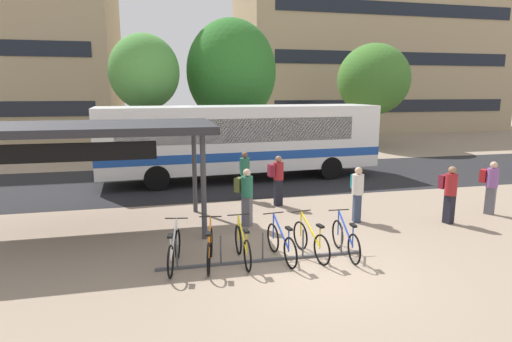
# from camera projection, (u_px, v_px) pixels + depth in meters

# --- Properties ---
(ground) EXTENTS (200.00, 200.00, 0.00)m
(ground) POSITION_uv_depth(u_px,v_px,m) (317.00, 270.00, 9.17)
(ground) COLOR gray
(bus_lane_asphalt) EXTENTS (80.00, 7.20, 0.01)m
(bus_lane_asphalt) POSITION_uv_depth(u_px,v_px,m) (236.00, 179.00, 18.49)
(bus_lane_asphalt) COLOR #232326
(bus_lane_asphalt) RESTS_ON ground
(city_bus) EXTENTS (12.15, 3.28, 3.20)m
(city_bus) POSITION_uv_depth(u_px,v_px,m) (243.00, 139.00, 18.23)
(city_bus) COLOR white
(city_bus) RESTS_ON ground
(bike_rack) EXTENTS (4.81, 0.13, 0.70)m
(bike_rack) POSITION_uv_depth(u_px,v_px,m) (263.00, 258.00, 9.59)
(bike_rack) COLOR #47474C
(bike_rack) RESTS_ON ground
(parked_bicycle_white_0) EXTENTS (0.54, 1.70, 0.99)m
(parked_bicycle_white_0) POSITION_uv_depth(u_px,v_px,m) (174.00, 251.00, 9.22)
(parked_bicycle_white_0) COLOR black
(parked_bicycle_white_0) RESTS_ON ground
(parked_bicycle_orange_1) EXTENTS (0.52, 1.71, 0.99)m
(parked_bicycle_orange_1) POSITION_uv_depth(u_px,v_px,m) (210.00, 249.00, 9.35)
(parked_bicycle_orange_1) COLOR black
(parked_bicycle_orange_1) RESTS_ON ground
(parked_bicycle_yellow_2) EXTENTS (0.52, 1.72, 0.99)m
(parked_bicycle_yellow_2) POSITION_uv_depth(u_px,v_px,m) (243.00, 246.00, 9.52)
(parked_bicycle_yellow_2) COLOR black
(parked_bicycle_yellow_2) RESTS_ON ground
(parked_bicycle_blue_3) EXTENTS (0.52, 1.72, 0.99)m
(parked_bicycle_blue_3) POSITION_uv_depth(u_px,v_px,m) (281.00, 244.00, 9.66)
(parked_bicycle_blue_3) COLOR black
(parked_bicycle_blue_3) RESTS_ON ground
(parked_bicycle_yellow_4) EXTENTS (0.52, 1.71, 0.99)m
(parked_bicycle_yellow_4) POSITION_uv_depth(u_px,v_px,m) (311.00, 241.00, 9.83)
(parked_bicycle_yellow_4) COLOR black
(parked_bicycle_yellow_4) RESTS_ON ground
(parked_bicycle_blue_5) EXTENTS (0.52, 1.72, 0.99)m
(parked_bicycle_blue_5) POSITION_uv_depth(u_px,v_px,m) (346.00, 240.00, 9.90)
(parked_bicycle_blue_5) COLOR black
(parked_bicycle_blue_5) RESTS_ON ground
(transit_shelter) EXTENTS (7.15, 3.40, 2.98)m
(transit_shelter) POSITION_uv_depth(u_px,v_px,m) (77.00, 131.00, 11.04)
(transit_shelter) COLOR #38383D
(transit_shelter) RESTS_ON ground
(commuter_maroon_pack_0) EXTENTS (0.41, 0.57, 1.71)m
(commuter_maroon_pack_0) POSITION_uv_depth(u_px,v_px,m) (450.00, 191.00, 12.24)
(commuter_maroon_pack_0) COLOR black
(commuter_maroon_pack_0) RESTS_ON ground
(commuter_teal_pack_1) EXTENTS (0.41, 0.57, 1.66)m
(commuter_teal_pack_1) POSITION_uv_depth(u_px,v_px,m) (357.00, 190.00, 12.38)
(commuter_teal_pack_1) COLOR #2D3851
(commuter_teal_pack_1) RESTS_ON ground
(commuter_navy_pack_2) EXTENTS (0.36, 0.54, 1.74)m
(commuter_navy_pack_2) POSITION_uv_depth(u_px,v_px,m) (245.00, 172.00, 14.85)
(commuter_navy_pack_2) COLOR #2D3851
(commuter_navy_pack_2) RESTS_ON ground
(commuter_red_pack_3) EXTENTS (0.54, 0.61, 1.69)m
(commuter_red_pack_3) POSITION_uv_depth(u_px,v_px,m) (491.00, 184.00, 13.15)
(commuter_red_pack_3) COLOR #565660
(commuter_red_pack_3) RESTS_ON ground
(commuter_maroon_pack_4) EXTENTS (0.54, 0.37, 1.71)m
(commuter_maroon_pack_4) POSITION_uv_depth(u_px,v_px,m) (277.00, 177.00, 14.09)
(commuter_maroon_pack_4) COLOR black
(commuter_maroon_pack_4) RESTS_ON ground
(commuter_olive_pack_5) EXTENTS (0.60, 0.57, 1.68)m
(commuter_olive_pack_5) POSITION_uv_depth(u_px,v_px,m) (246.00, 193.00, 11.97)
(commuter_olive_pack_5) COLOR #565660
(commuter_olive_pack_5) RESTS_ON ground
(street_tree_0) EXTENTS (3.49, 3.49, 6.64)m
(street_tree_0) POSITION_uv_depth(u_px,v_px,m) (144.00, 72.00, 20.98)
(street_tree_0) COLOR brown
(street_tree_0) RESTS_ON ground
(street_tree_1) EXTENTS (5.06, 5.06, 7.83)m
(street_tree_1) POSITION_uv_depth(u_px,v_px,m) (231.00, 72.00, 23.86)
(street_tree_1) COLOR brown
(street_tree_1) RESTS_ON ground
(street_tree_2) EXTENTS (4.82, 4.82, 6.95)m
(street_tree_2) POSITION_uv_depth(u_px,v_px,m) (374.00, 80.00, 28.27)
(street_tree_2) COLOR brown
(street_tree_2) RESTS_ON ground
(building_right_wing) EXTENTS (25.45, 10.91, 16.50)m
(building_right_wing) POSITION_uv_depth(u_px,v_px,m) (369.00, 45.00, 41.67)
(building_right_wing) COLOR tan
(building_right_wing) RESTS_ON ground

